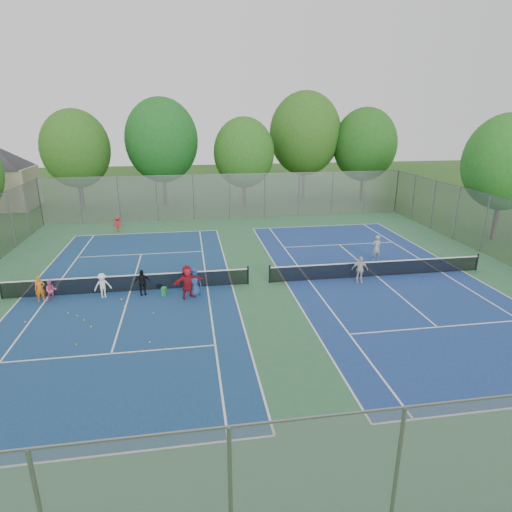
{
  "coord_description": "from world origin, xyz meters",
  "views": [
    {
      "loc": [
        -3.69,
        -21.95,
        9.04
      ],
      "look_at": [
        0.0,
        1.0,
        1.3
      ],
      "focal_mm": 30.0,
      "sensor_mm": 36.0,
      "label": 1
    }
  ],
  "objects_px": {
    "instructor": "(376,248)",
    "ball_hopper": "(164,292)",
    "ball_crate": "(159,285)",
    "net_right": "(377,269)",
    "net_left": "(129,283)"
  },
  "relations": [
    {
      "from": "net_left",
      "to": "instructor",
      "type": "height_order",
      "value": "instructor"
    },
    {
      "from": "ball_crate",
      "to": "instructor",
      "type": "height_order",
      "value": "instructor"
    },
    {
      "from": "ball_crate",
      "to": "ball_hopper",
      "type": "height_order",
      "value": "ball_hopper"
    },
    {
      "from": "net_right",
      "to": "ball_crate",
      "type": "height_order",
      "value": "net_right"
    },
    {
      "from": "instructor",
      "to": "ball_hopper",
      "type": "bearing_deg",
      "value": 10.11
    },
    {
      "from": "instructor",
      "to": "ball_crate",
      "type": "bearing_deg",
      "value": 4.97
    },
    {
      "from": "net_left",
      "to": "ball_hopper",
      "type": "height_order",
      "value": "net_left"
    },
    {
      "from": "net_left",
      "to": "net_right",
      "type": "distance_m",
      "value": 14.0
    },
    {
      "from": "ball_crate",
      "to": "ball_hopper",
      "type": "distance_m",
      "value": 1.24
    },
    {
      "from": "net_right",
      "to": "instructor",
      "type": "height_order",
      "value": "instructor"
    },
    {
      "from": "ball_hopper",
      "to": "net_right",
      "type": "bearing_deg",
      "value": 4.2
    },
    {
      "from": "net_left",
      "to": "instructor",
      "type": "bearing_deg",
      "value": 10.24
    },
    {
      "from": "net_left",
      "to": "instructor",
      "type": "xyz_separation_m",
      "value": [
        15.13,
        2.73,
        0.39
      ]
    },
    {
      "from": "net_right",
      "to": "instructor",
      "type": "xyz_separation_m",
      "value": [
        1.13,
        2.73,
        0.39
      ]
    },
    {
      "from": "ball_hopper",
      "to": "instructor",
      "type": "height_order",
      "value": "instructor"
    }
  ]
}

